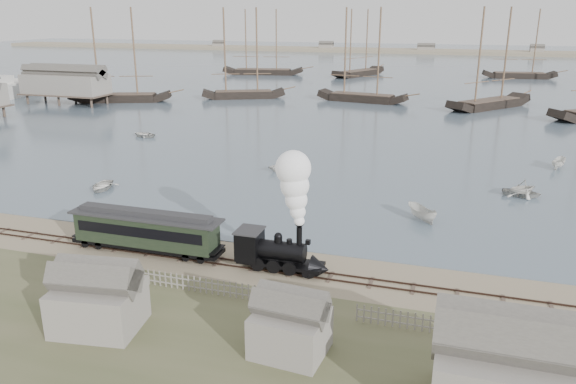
% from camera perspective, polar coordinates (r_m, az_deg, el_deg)
% --- Properties ---
extents(ground, '(600.00, 600.00, 0.00)m').
position_cam_1_polar(ground, '(44.09, 2.38, -7.22)').
color(ground, tan).
rests_on(ground, ground).
extents(harbor_water, '(600.00, 336.00, 0.06)m').
position_cam_1_polar(harbor_water, '(209.73, 14.93, 12.04)').
color(harbor_water, '#475866').
rests_on(harbor_water, ground).
extents(rail_track, '(120.00, 1.80, 0.16)m').
position_cam_1_polar(rail_track, '(42.33, 1.67, -8.27)').
color(rail_track, '#31211B').
rests_on(rail_track, ground).
extents(picket_fence_west, '(19.00, 0.10, 1.20)m').
position_cam_1_polar(picket_fence_west, '(40.34, -9.39, -9.97)').
color(picket_fence_west, gray).
rests_on(picket_fence_west, ground).
extents(picket_fence_east, '(15.00, 0.10, 1.20)m').
position_cam_1_polar(picket_fence_east, '(36.34, 19.03, -14.11)').
color(picket_fence_east, gray).
rests_on(picket_fence_east, ground).
extents(shed_left, '(5.00, 4.00, 4.10)m').
position_cam_1_polar(shed_left, '(37.59, -18.49, -12.91)').
color(shed_left, gray).
rests_on(shed_left, ground).
extents(shed_mid, '(4.00, 3.50, 3.60)m').
position_cam_1_polar(shed_mid, '(33.52, 0.22, -15.94)').
color(shed_mid, gray).
rests_on(shed_mid, ground).
extents(far_spit, '(500.00, 20.00, 1.80)m').
position_cam_1_polar(far_spit, '(289.44, 15.83, 13.37)').
color(far_spit, tan).
rests_on(far_spit, ground).
extents(locomotive, '(7.18, 2.68, 8.95)m').
position_cam_1_polar(locomotive, '(41.00, 0.21, -2.91)').
color(locomotive, black).
rests_on(locomotive, ground).
extents(passenger_coach, '(12.85, 2.48, 3.12)m').
position_cam_1_polar(passenger_coach, '(46.59, -14.22, -3.72)').
color(passenger_coach, black).
rests_on(passenger_coach, ground).
extents(beached_dinghy, '(2.74, 3.71, 0.74)m').
position_cam_1_polar(beached_dinghy, '(50.47, -14.63, -4.04)').
color(beached_dinghy, silver).
rests_on(beached_dinghy, ground).
extents(rowboat_0, '(4.52, 3.65, 0.83)m').
position_cam_1_polar(rowboat_0, '(64.99, -18.39, 0.60)').
color(rowboat_0, silver).
rests_on(rowboat_0, harbor_water).
extents(rowboat_1, '(3.46, 3.49, 1.39)m').
position_cam_1_polar(rowboat_1, '(68.67, -1.00, 2.66)').
color(rowboat_1, silver).
rests_on(rowboat_1, harbor_water).
extents(rowboat_2, '(3.56, 3.54, 1.41)m').
position_cam_1_polar(rowboat_2, '(53.82, 13.41, -2.13)').
color(rowboat_2, silver).
rests_on(rowboat_2, harbor_water).
extents(rowboat_3, '(3.22, 4.20, 0.81)m').
position_cam_1_polar(rowboat_3, '(64.31, 22.65, -0.06)').
color(rowboat_3, silver).
rests_on(rowboat_3, harbor_water).
extents(rowboat_4, '(4.53, 4.60, 1.83)m').
position_cam_1_polar(rowboat_4, '(64.22, 22.68, 0.39)').
color(rowboat_4, silver).
rests_on(rowboat_4, harbor_water).
extents(rowboat_5, '(3.58, 2.43, 1.29)m').
position_cam_1_polar(rowboat_5, '(77.81, 25.77, 2.64)').
color(rowboat_5, silver).
rests_on(rowboat_5, harbor_water).
extents(rowboat_6, '(3.43, 4.31, 0.80)m').
position_cam_1_polar(rowboat_6, '(91.40, -14.44, 5.71)').
color(rowboat_6, silver).
rests_on(rowboat_6, harbor_water).
extents(schooner_0, '(21.94, 12.14, 20.00)m').
position_cam_1_polar(schooner_0, '(129.09, -16.99, 13.17)').
color(schooner_0, black).
rests_on(schooner_0, harbor_water).
extents(schooner_1, '(18.72, 11.68, 20.00)m').
position_cam_1_polar(schooner_1, '(129.23, -4.64, 13.86)').
color(schooner_1, black).
rests_on(schooner_1, harbor_water).
extents(schooner_2, '(20.28, 7.88, 20.00)m').
position_cam_1_polar(schooner_2, '(124.73, 7.68, 13.63)').
color(schooner_2, black).
rests_on(schooner_2, harbor_water).
extents(schooner_3, '(17.54, 20.46, 20.00)m').
position_cam_1_polar(schooner_3, '(122.14, 20.21, 12.65)').
color(schooner_3, black).
rests_on(schooner_3, harbor_water).
extents(schooner_6, '(25.73, 10.33, 20.00)m').
position_cam_1_polar(schooner_6, '(181.33, -2.60, 14.99)').
color(schooner_6, black).
rests_on(schooner_6, harbor_water).
extents(schooner_7, '(13.79, 22.63, 20.00)m').
position_cam_1_polar(schooner_7, '(178.33, 7.29, 14.82)').
color(schooner_7, black).
rests_on(schooner_7, harbor_water).
extents(schooner_8, '(21.29, 7.57, 20.00)m').
position_cam_1_polar(schooner_8, '(183.66, 22.76, 13.72)').
color(schooner_8, black).
rests_on(schooner_8, harbor_water).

